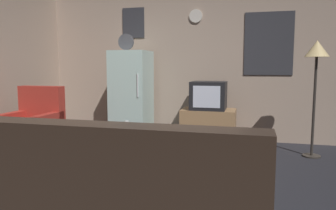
% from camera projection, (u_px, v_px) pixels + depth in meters
% --- Properties ---
extents(ground_plane, '(12.00, 12.00, 0.00)m').
position_uv_depth(ground_plane, '(141.00, 185.00, 3.39)').
color(ground_plane, '#232328').
extents(wall_with_art, '(5.20, 0.12, 2.59)m').
position_uv_depth(wall_with_art, '(188.00, 63.00, 5.59)').
color(wall_with_art, tan).
rests_on(wall_with_art, ground_plane).
extents(fridge, '(0.60, 0.62, 1.77)m').
position_uv_depth(fridge, '(131.00, 96.00, 5.40)').
color(fridge, silver).
rests_on(fridge, ground_plane).
extents(tv_stand, '(0.84, 0.53, 0.57)m').
position_uv_depth(tv_stand, '(208.00, 127.00, 5.14)').
color(tv_stand, '#9E754C').
rests_on(tv_stand, ground_plane).
extents(crt_tv, '(0.54, 0.51, 0.44)m').
position_uv_depth(crt_tv, '(209.00, 95.00, 5.08)').
color(crt_tv, black).
rests_on(crt_tv, tv_stand).
extents(standing_lamp, '(0.32, 0.32, 1.59)m').
position_uv_depth(standing_lamp, '(317.00, 58.00, 4.32)').
color(standing_lamp, '#332D28').
rests_on(standing_lamp, ground_plane).
extents(coffee_table, '(0.72, 0.72, 0.47)m').
position_uv_depth(coffee_table, '(129.00, 154.00, 3.72)').
color(coffee_table, '#9E754C').
rests_on(coffee_table, ground_plane).
extents(wine_glass, '(0.05, 0.05, 0.15)m').
position_uv_depth(wine_glass, '(127.00, 127.00, 3.74)').
color(wine_glass, silver).
rests_on(wine_glass, coffee_table).
extents(mug_ceramic_white, '(0.08, 0.08, 0.09)m').
position_uv_depth(mug_ceramic_white, '(143.00, 131.00, 3.68)').
color(mug_ceramic_white, silver).
rests_on(mug_ceramic_white, coffee_table).
extents(mug_ceramic_tan, '(0.08, 0.08, 0.09)m').
position_uv_depth(mug_ceramic_tan, '(124.00, 132.00, 3.62)').
color(mug_ceramic_tan, tan).
rests_on(mug_ceramic_tan, coffee_table).
extents(remote_control, '(0.15, 0.11, 0.02)m').
position_uv_depth(remote_control, '(132.00, 132.00, 3.79)').
color(remote_control, black).
rests_on(remote_control, coffee_table).
extents(armchair, '(0.68, 0.68, 0.96)m').
position_uv_depth(armchair, '(34.00, 131.00, 4.59)').
color(armchair, '#A52D23').
rests_on(armchair, ground_plane).
extents(book_stack, '(0.18, 0.17, 0.08)m').
position_uv_depth(book_stack, '(252.00, 147.00, 4.89)').
color(book_stack, slate).
rests_on(book_stack, ground_plane).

